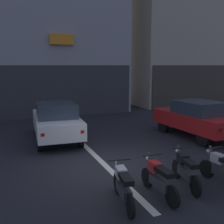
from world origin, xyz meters
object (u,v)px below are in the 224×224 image
object	(u,v)px
motorcycle_red_row_left_mid	(159,179)
car_white_crossing_near	(56,120)
motorcycle_silver_row_right_mid	(223,169)
car_red_parked_kerbside	(196,118)
motorcycle_black_row_centre	(185,170)
motorcycle_white_row_leftmost	(123,185)

from	to	relation	value
motorcycle_red_row_left_mid	car_white_crossing_near	bearing A→B (deg)	103.05
car_white_crossing_near	motorcycle_silver_row_right_mid	distance (m)	6.93
car_white_crossing_near	car_red_parked_kerbside	world-z (taller)	same
motorcycle_red_row_left_mid	motorcycle_black_row_centre	distance (m)	1.00
car_red_parked_kerbside	motorcycle_white_row_leftmost	size ratio (longest dim) A/B	2.53
motorcycle_silver_row_right_mid	motorcycle_red_row_left_mid	bearing A→B (deg)	176.69
motorcycle_red_row_left_mid	motorcycle_black_row_centre	bearing A→B (deg)	13.43
car_white_crossing_near	motorcycle_white_row_leftmost	size ratio (longest dim) A/B	2.53
car_white_crossing_near	motorcycle_red_row_left_mid	xyz separation A→B (m)	(1.38, -5.96, -0.43)
car_white_crossing_near	motorcycle_black_row_centre	world-z (taller)	car_white_crossing_near
car_white_crossing_near	car_red_parked_kerbside	bearing A→B (deg)	-16.52
car_red_parked_kerbside	motorcycle_black_row_centre	size ratio (longest dim) A/B	2.55
motorcycle_red_row_left_mid	motorcycle_silver_row_right_mid	xyz separation A→B (m)	(1.93, -0.11, 0.00)
motorcycle_red_row_left_mid	motorcycle_black_row_centre	world-z (taller)	same
motorcycle_red_row_left_mid	motorcycle_silver_row_right_mid	distance (m)	1.93
motorcycle_white_row_leftmost	motorcycle_black_row_centre	distance (m)	1.95
motorcycle_white_row_leftmost	motorcycle_red_row_left_mid	world-z (taller)	same
motorcycle_black_row_centre	motorcycle_silver_row_right_mid	bearing A→B (deg)	-19.64
motorcycle_white_row_leftmost	motorcycle_black_row_centre	world-z (taller)	same
motorcycle_black_row_centre	motorcycle_white_row_leftmost	bearing A→B (deg)	-172.80
motorcycle_black_row_centre	motorcycle_red_row_left_mid	bearing A→B (deg)	-166.57
car_white_crossing_near	motorcycle_black_row_centre	distance (m)	6.21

